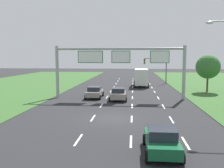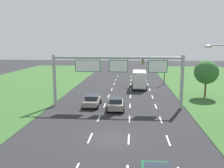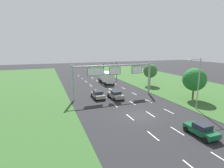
# 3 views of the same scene
# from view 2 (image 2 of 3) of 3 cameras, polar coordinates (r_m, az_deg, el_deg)

# --- Properties ---
(ground_plane) EXTENTS (200.00, 200.00, 0.00)m
(ground_plane) POSITION_cam_2_polar(r_m,az_deg,el_deg) (23.02, -0.63, -12.36)
(ground_plane) COLOR #262628
(lane_dashes_inner_left) EXTENTS (0.14, 62.40, 0.01)m
(lane_dashes_inner_left) POSITION_cam_2_polar(r_m,az_deg,el_deg) (34.56, -1.69, -4.87)
(lane_dashes_inner_left) COLOR white
(lane_dashes_inner_left) RESTS_ON ground_plane
(lane_dashes_inner_right) EXTENTS (0.14, 62.40, 0.01)m
(lane_dashes_inner_right) POSITION_cam_2_polar(r_m,az_deg,el_deg) (34.36, 4.14, -4.97)
(lane_dashes_inner_right) COLOR white
(lane_dashes_inner_right) RESTS_ON ground_plane
(lane_dashes_slip) EXTENTS (0.14, 62.40, 0.01)m
(lane_dashes_slip) POSITION_cam_2_polar(r_m,az_deg,el_deg) (34.51, 9.98, -5.03)
(lane_dashes_slip) COLOR white
(lane_dashes_slip) RESTS_ON ground_plane
(car_lead_silver) EXTENTS (2.12, 4.30, 1.53)m
(car_lead_silver) POSITION_cam_2_polar(r_m,az_deg,el_deg) (33.99, -4.54, -3.78)
(car_lead_silver) COLOR gray
(car_lead_silver) RESTS_ON ground_plane
(car_mid_lane) EXTENTS (2.36, 4.37, 1.57)m
(car_mid_lane) POSITION_cam_2_polar(r_m,az_deg,el_deg) (32.17, 0.86, -4.50)
(car_mid_lane) COLOR gray
(car_mid_lane) RESTS_ON ground_plane
(box_truck) EXTENTS (2.79, 7.86, 3.30)m
(box_truck) POSITION_cam_2_polar(r_m,az_deg,el_deg) (47.55, 6.25, 1.20)
(box_truck) COLOR silver
(box_truck) RESTS_ON ground_plane
(sign_gantry) EXTENTS (17.24, 0.44, 7.00)m
(sign_gantry) POSITION_cam_2_polar(r_m,az_deg,el_deg) (32.57, 1.17, 3.08)
(sign_gantry) COLOR #9EA0A5
(sign_gantry) RESTS_ON ground_plane
(traffic_light_mast) EXTENTS (4.76, 0.49, 5.60)m
(traffic_light_mast) POSITION_cam_2_polar(r_m,az_deg,el_deg) (52.36, 9.83, 4.18)
(traffic_light_mast) COLOR #47494F
(traffic_light_mast) RESTS_ON ground_plane
(roadside_tree_mid) EXTENTS (3.76, 3.76, 5.88)m
(roadside_tree_mid) POSITION_cam_2_polar(r_m,az_deg,el_deg) (41.69, 20.75, 2.56)
(roadside_tree_mid) COLOR #513823
(roadside_tree_mid) RESTS_ON ground_plane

